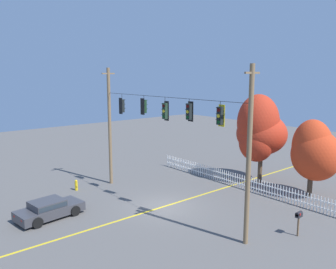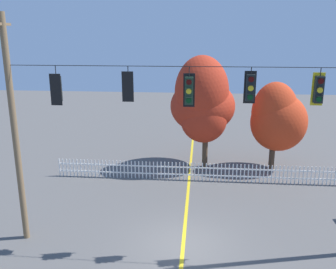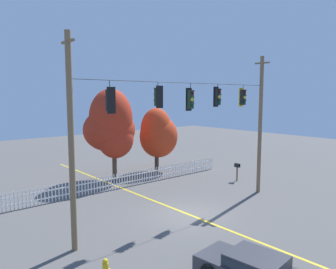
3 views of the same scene
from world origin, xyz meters
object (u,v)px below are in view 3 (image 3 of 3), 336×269
(traffic_signal_eastbound_side, at_px, (243,97))
(autumn_maple_mid, at_px, (158,134))
(traffic_signal_southbound_primary, at_px, (158,97))
(parked_car, at_px, (253,269))
(roadside_mailbox, at_px, (237,166))
(autumn_maple_near_fence, at_px, (111,127))
(traffic_signal_westbound_side, at_px, (190,99))
(traffic_signal_northbound_primary, at_px, (217,97))
(traffic_signal_northbound_secondary, at_px, (110,100))

(traffic_signal_eastbound_side, distance_m, autumn_maple_mid, 9.98)
(traffic_signal_southbound_primary, height_order, parked_car, traffic_signal_southbound_primary)
(roadside_mailbox, bearing_deg, autumn_maple_near_fence, 138.43)
(traffic_signal_southbound_primary, bearing_deg, traffic_signal_westbound_side, 0.48)
(traffic_signal_northbound_primary, height_order, autumn_maple_near_fence, traffic_signal_northbound_primary)
(traffic_signal_southbound_primary, relative_size, traffic_signal_northbound_primary, 0.98)
(traffic_signal_southbound_primary, relative_size, roadside_mailbox, 0.93)
(traffic_signal_northbound_secondary, distance_m, traffic_signal_eastbound_side, 9.64)
(roadside_mailbox, bearing_deg, parked_car, -139.77)
(traffic_signal_northbound_secondary, relative_size, traffic_signal_northbound_primary, 1.11)
(traffic_signal_northbound_secondary, relative_size, traffic_signal_southbound_primary, 1.14)
(traffic_signal_northbound_secondary, xyz_separation_m, traffic_signal_southbound_primary, (2.75, 0.00, 0.15))
(traffic_signal_westbound_side, distance_m, roadside_mailbox, 9.96)
(parked_car, bearing_deg, autumn_maple_near_fence, 76.68)
(traffic_signal_northbound_primary, bearing_deg, traffic_signal_eastbound_side, 0.00)
(parked_car, bearing_deg, traffic_signal_northbound_primary, 50.39)
(traffic_signal_westbound_side, bearing_deg, roadside_mailbox, 19.79)
(autumn_maple_mid, bearing_deg, autumn_maple_near_fence, -179.66)
(traffic_signal_eastbound_side, bearing_deg, parked_car, -140.01)
(traffic_signal_westbound_side, xyz_separation_m, autumn_maple_mid, (5.21, 9.43, -3.12))
(traffic_signal_northbound_secondary, distance_m, traffic_signal_northbound_primary, 7.23)
(autumn_maple_near_fence, distance_m, autumn_maple_mid, 4.76)
(traffic_signal_southbound_primary, bearing_deg, parked_car, -98.55)
(traffic_signal_northbound_secondary, distance_m, roadside_mailbox, 14.28)
(autumn_maple_mid, xyz_separation_m, roadside_mailbox, (2.72, -6.58, -2.19))
(traffic_signal_northbound_secondary, xyz_separation_m, autumn_maple_mid, (10.22, 9.45, -3.11))
(traffic_signal_northbound_primary, xyz_separation_m, traffic_signal_eastbound_side, (2.41, 0.00, -0.03))
(traffic_signal_westbound_side, relative_size, parked_car, 0.36)
(traffic_signal_southbound_primary, relative_size, autumn_maple_near_fence, 0.18)
(traffic_signal_westbound_side, height_order, parked_car, traffic_signal_westbound_side)
(traffic_signal_eastbound_side, relative_size, autumn_maple_mid, 0.24)
(traffic_signal_northbound_secondary, relative_size, traffic_signal_westbound_side, 0.98)
(traffic_signal_southbound_primary, xyz_separation_m, autumn_maple_mid, (7.47, 9.45, -3.26))
(traffic_signal_northbound_secondary, height_order, roadside_mailbox, traffic_signal_northbound_secondary)
(parked_car, bearing_deg, traffic_signal_southbound_primary, 81.45)
(autumn_maple_mid, bearing_deg, roadside_mailbox, -67.54)
(traffic_signal_westbound_side, xyz_separation_m, traffic_signal_eastbound_side, (4.63, -0.00, 0.10))
(parked_car, bearing_deg, traffic_signal_westbound_side, 63.82)
(traffic_signal_southbound_primary, bearing_deg, traffic_signal_northbound_secondary, -179.99)
(parked_car, xyz_separation_m, roadside_mailbox, (11.18, 9.46, 0.54))
(traffic_signal_westbound_side, distance_m, parked_car, 9.40)
(autumn_maple_near_fence, distance_m, roadside_mailbox, 10.35)
(traffic_signal_northbound_primary, relative_size, roadside_mailbox, 0.95)
(traffic_signal_northbound_secondary, height_order, traffic_signal_westbound_side, same)
(traffic_signal_westbound_side, relative_size, autumn_maple_mid, 0.27)
(traffic_signal_southbound_primary, relative_size, parked_car, 0.31)
(traffic_signal_northbound_secondary, height_order, traffic_signal_northbound_primary, same)
(traffic_signal_westbound_side, bearing_deg, parked_car, -116.18)
(parked_car, bearing_deg, autumn_maple_mid, 62.19)
(traffic_signal_southbound_primary, height_order, traffic_signal_eastbound_side, same)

